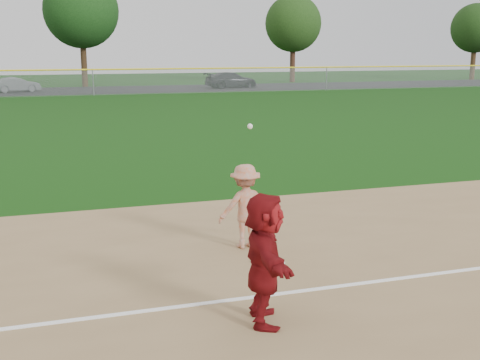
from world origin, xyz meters
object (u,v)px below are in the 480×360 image
object	(u,v)px
base_runner	(264,259)
car_right	(231,80)
first_base	(270,263)
car_mid	(16,85)

from	to	relation	value
base_runner	car_right	distance (m)	49.05
first_base	car_right	xyz separation A→B (m)	(12.69, 45.11, 0.66)
car_right	base_runner	bearing A→B (deg)	156.07
base_runner	car_mid	world-z (taller)	base_runner
first_base	car_mid	xyz separation A→B (m)	(-6.12, 44.95, 0.57)
car_mid	car_right	distance (m)	18.82
first_base	car_mid	distance (m)	45.37
base_runner	car_mid	xyz separation A→B (m)	(-5.28, 46.99, -0.30)
first_base	car_right	bearing A→B (deg)	74.28
first_base	car_right	size ratio (longest dim) A/B	0.08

